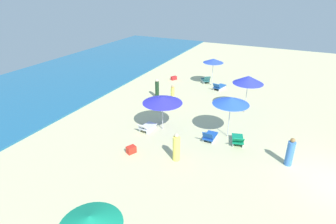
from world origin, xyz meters
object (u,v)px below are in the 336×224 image
lounge_chair_1_0 (219,87)px  cooler_box_0 (131,150)px  umbrella_3 (90,221)px  beachgoer_3 (157,89)px  lounge_chair_0_0 (147,127)px  umbrella_0 (162,100)px  beachgoer_0 (173,95)px  lounge_chair_2_0 (210,136)px  umbrella_1 (213,61)px  lounge_chair_2_1 (238,140)px  umbrella_4 (248,80)px  umbrella_2 (231,101)px  beachgoer_1 (176,148)px  beachgoer_4 (290,153)px  lounge_chair_1_1 (206,80)px  cooler_box_1 (174,78)px

lounge_chair_1_0 → cooler_box_0: (-11.99, 1.57, -0.05)m
umbrella_3 → beachgoer_3: umbrella_3 is taller
lounge_chair_0_0 → beachgoer_3: (5.25, 1.99, 0.51)m
umbrella_0 → beachgoer_0: umbrella_0 is taller
lounge_chair_2_0 → umbrella_1: bearing=-73.0°
umbrella_1 → cooler_box_0: 12.95m
beachgoer_0 → beachgoer_3: 1.71m
umbrella_0 → lounge_chair_2_0: (-0.01, -3.16, -1.81)m
lounge_chair_0_0 → cooler_box_0: size_ratio=2.76×
umbrella_0 → lounge_chair_0_0: (-0.60, 0.84, -1.81)m
lounge_chair_2_1 → umbrella_3: size_ratio=0.60×
umbrella_4 → umbrella_0: bearing=139.4°
umbrella_2 → beachgoer_1: size_ratio=1.61×
umbrella_0 → cooler_box_0: size_ratio=5.03×
lounge_chair_1_0 → beachgoer_4: 11.39m
umbrella_1 → lounge_chair_1_1: size_ratio=1.79×
umbrella_2 → cooler_box_1: 11.60m
beachgoer_0 → cooler_box_0: bearing=-159.3°
beachgoer_4 → lounge_chair_1_1: bearing=115.8°
lounge_chair_1_1 → lounge_chair_2_1: (-9.68, -5.21, 0.01)m
umbrella_1 → umbrella_3: 19.33m
lounge_chair_1_0 → umbrella_4: (-3.84, -3.01, 2.23)m
lounge_chair_1_1 → umbrella_2: (-9.03, -4.45, 2.10)m
lounge_chair_0_0 → umbrella_3: bearing=116.8°
umbrella_3 → umbrella_4: bearing=-6.9°
umbrella_2 → umbrella_4: 4.02m
lounge_chair_0_0 → beachgoer_3: beachgoer_3 is taller
umbrella_0 → beachgoer_1: bearing=-141.6°
umbrella_0 → beachgoer_3: (4.65, 2.83, -1.30)m
beachgoer_1 → cooler_box_0: 2.63m
umbrella_1 → beachgoer_4: bearing=-144.4°
lounge_chair_0_0 → cooler_box_1: (10.07, 2.68, -0.09)m
beachgoer_3 → cooler_box_1: 4.91m
umbrella_2 → beachgoer_1: umbrella_2 is taller
lounge_chair_1_0 → cooler_box_0: 12.10m
umbrella_2 → umbrella_4: bearing=-3.1°
umbrella_4 → cooler_box_1: umbrella_4 is taller
beachgoer_0 → beachgoer_1: 7.67m
umbrella_3 → cooler_box_1: size_ratio=4.34×
lounge_chair_0_0 → lounge_chair_1_0: bearing=-95.5°
lounge_chair_0_0 → umbrella_3: 9.84m
beachgoer_4 → lounge_chair_2_0: bearing=160.5°
lounge_chair_1_0 → cooler_box_1: (0.70, 4.74, -0.08)m
umbrella_4 → cooler_box_1: size_ratio=4.89×
umbrella_4 → beachgoer_0: (-0.81, 5.43, -1.75)m
beachgoer_4 → umbrella_2: bearing=145.0°
lounge_chair_2_0 → beachgoer_0: beachgoer_0 is taller
beachgoer_3 → cooler_box_1: beachgoer_3 is taller
cooler_box_0 → beachgoer_1: bearing=126.1°
beachgoer_0 → cooler_box_0: size_ratio=3.08×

